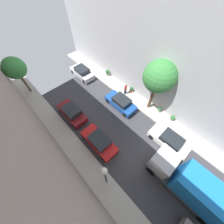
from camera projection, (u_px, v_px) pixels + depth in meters
name	position (u px, v px, depth m)	size (l,w,h in m)	color
ground	(151.00, 160.00, 13.19)	(32.00, 32.00, 0.00)	#38383D
sidewalk_left	(116.00, 200.00, 11.15)	(2.00, 44.00, 0.15)	#B7B2A8
sidewalk_right	(177.00, 129.00, 15.11)	(2.00, 44.00, 0.15)	#B7B2A8
parked_car_left_3	(99.00, 142.00, 13.55)	(1.78, 4.20, 1.57)	red
parked_car_left_4	(72.00, 113.00, 15.68)	(1.78, 4.20, 1.57)	maroon
parked_car_right_1	(169.00, 141.00, 13.61)	(1.78, 4.20, 1.57)	white
parked_car_right_2	(121.00, 103.00, 16.57)	(1.78, 4.20, 1.57)	#194799
parked_car_right_3	(82.00, 72.00, 20.05)	(1.78, 4.20, 1.57)	silver
delivery_truck	(191.00, 186.00, 10.30)	(2.26, 6.60, 3.38)	#4C4C51
pedestrian	(126.00, 89.00, 17.53)	(0.40, 0.36, 1.72)	#2D334C
street_tree_0	(15.00, 68.00, 15.50)	(2.62, 2.62, 5.11)	brown
street_tree_1	(159.00, 77.00, 12.96)	(3.38, 3.38, 6.59)	brown
potted_plant_0	(160.00, 109.00, 16.19)	(0.46, 0.46, 0.71)	#B2A899
potted_plant_1	(107.00, 72.00, 20.05)	(0.61, 0.61, 0.99)	#B2A899
potted_plant_3	(173.00, 118.00, 15.36)	(0.54, 0.54, 0.83)	#B2A899
potted_plant_4	(131.00, 89.00, 18.09)	(0.49, 0.49, 0.87)	brown
lamp_post	(105.00, 175.00, 9.16)	(0.44, 0.44, 5.07)	#333338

